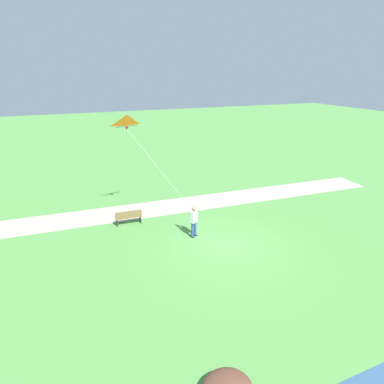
{
  "coord_description": "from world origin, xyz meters",
  "views": [
    {
      "loc": [
        -12.15,
        6.88,
        8.24
      ],
      "look_at": [
        0.75,
        1.59,
        2.88
      ],
      "focal_mm": 29.31,
      "sensor_mm": 36.0,
      "label": 1
    }
  ],
  "objects": [
    {
      "name": "ground_plane",
      "position": [
        0.0,
        0.0,
        0.0
      ],
      "size": [
        120.0,
        120.0,
        0.0
      ],
      "primitive_type": "plane",
      "color": "#569947"
    },
    {
      "name": "walkway_path",
      "position": [
        5.8,
        2.0,
        0.01
      ],
      "size": [
        4.2,
        32.08,
        0.02
      ],
      "primitive_type": "cube",
      "rotation": [
        0.0,
        0.0,
        -0.06
      ],
      "color": "#B7AD99",
      "rests_on": "ground"
    },
    {
      "name": "person_kite_flyer",
      "position": [
        1.51,
        1.19,
        1.05
      ],
      "size": [
        0.62,
        0.53,
        1.83
      ],
      "color": "#232328",
      "rests_on": "ground"
    },
    {
      "name": "flying_kite",
      "position": [
        5.35,
        3.54,
        5.6
      ],
      "size": [
        3.85,
        2.86,
        4.28
      ],
      "color": "orange"
    },
    {
      "name": "park_bench_near_walkway",
      "position": [
        4.24,
        4.09,
        0.51
      ],
      "size": [
        0.52,
        1.52,
        0.88
      ],
      "color": "olive",
      "rests_on": "ground"
    }
  ]
}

